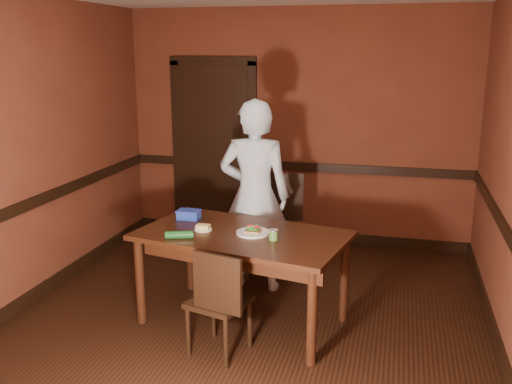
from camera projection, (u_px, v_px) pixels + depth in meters
The scene contains 20 objects.
floor at pixel (246, 323), 4.79m from camera, with size 4.00×4.50×0.01m, color black.
wall_back at pixel (297, 128), 6.57m from camera, with size 4.00×0.02×2.70m, color brown.
wall_front at pixel (100, 271), 2.35m from camera, with size 4.00×0.02×2.70m, color brown.
wall_left at pixel (23, 154), 4.94m from camera, with size 0.02×4.50×2.70m, color brown.
dado_back at pixel (296, 166), 6.67m from camera, with size 4.00×0.03×0.10m, color black.
dado_left at pixel (29, 204), 5.05m from camera, with size 0.03×4.50×0.10m, color black.
dado_right at pixel (511, 240), 4.09m from camera, with size 0.03×4.50×0.10m, color black.
baseboard_back at pixel (295, 235), 6.87m from camera, with size 4.00×0.03×0.12m, color black.
baseboard_left at pixel (38, 292), 5.25m from camera, with size 0.03×4.50×0.12m, color black.
baseboard_right at pixel (499, 346), 4.30m from camera, with size 0.03×4.50×0.12m, color black.
door at pixel (214, 147), 6.84m from camera, with size 1.05×0.07×2.20m.
dining_table at pixel (243, 278), 4.72m from camera, with size 1.67×0.94×0.78m, color black.
chair_far at pixel (273, 225), 5.77m from camera, with size 0.47×0.47×1.00m, color black, non-canonical shape.
chair_near at pixel (219, 300), 4.24m from camera, with size 0.39×0.39×0.85m, color black, non-canonical shape.
person at pixel (255, 196), 5.31m from camera, with size 0.66×0.43×1.81m, color silver.
sandwich_plate at pixel (253, 231), 4.61m from camera, with size 0.27×0.27×0.07m.
sauce_jar at pixel (273, 235), 4.45m from camera, with size 0.07×0.07×0.09m.
cheese_saucer at pixel (203, 228), 4.70m from camera, with size 0.15×0.15×0.05m.
food_tub at pixel (189, 215), 4.99m from camera, with size 0.20×0.14×0.08m.
wrapped_veg at pixel (179, 235), 4.49m from camera, with size 0.06×0.06×0.22m, color #144B1C.
Camera 1 is at (1.17, -4.22, 2.24)m, focal length 40.00 mm.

